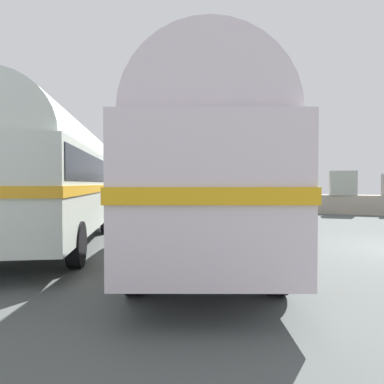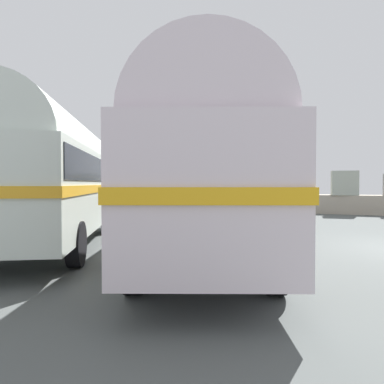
# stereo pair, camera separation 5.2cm
# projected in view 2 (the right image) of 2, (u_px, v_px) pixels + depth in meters

# --- Properties ---
(breakwater) EXTENTS (31.36, 1.94, 2.50)m
(breakwater) POSITION_uv_depth(u_px,v_px,m) (361.00, 201.00, 20.27)
(breakwater) COLOR #A49B8A
(breakwater) RESTS_ON ground
(vintage_coach) EXTENTS (5.34, 8.87, 3.70)m
(vintage_coach) POSITION_uv_depth(u_px,v_px,m) (202.00, 171.00, 8.14)
(vintage_coach) COLOR black
(vintage_coach) RESTS_ON ground
(second_coach) EXTENTS (6.19, 8.68, 3.70)m
(second_coach) POSITION_uv_depth(u_px,v_px,m) (54.00, 173.00, 9.79)
(second_coach) COLOR black
(second_coach) RESTS_ON ground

